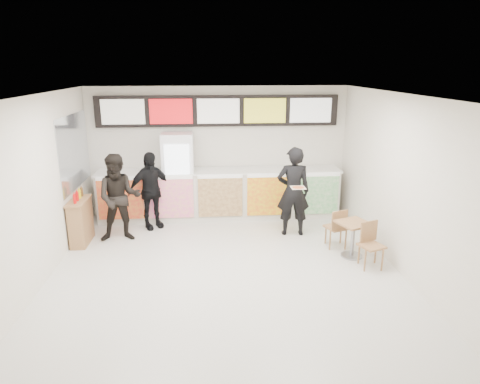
{
  "coord_description": "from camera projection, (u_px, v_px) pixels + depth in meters",
  "views": [
    {
      "loc": [
        -0.29,
        -6.43,
        3.44
      ],
      "look_at": [
        0.32,
        1.2,
        1.17
      ],
      "focal_mm": 32.0,
      "sensor_mm": 36.0,
      "label": 1
    }
  ],
  "objects": [
    {
      "name": "customer_main",
      "position": [
        293.0,
        192.0,
        8.83
      ],
      "size": [
        0.71,
        0.49,
        1.87
      ],
      "primitive_type": "imported",
      "rotation": [
        0.0,
        0.0,
        3.08
      ],
      "color": "black",
      "rests_on": "floor"
    },
    {
      "name": "ceiling",
      "position": [
        225.0,
        96.0,
        6.29
      ],
      "size": [
        7.0,
        7.0,
        0.0
      ],
      "primitive_type": "plane",
      "rotation": [
        3.14,
        0.0,
        0.0
      ],
      "color": "white",
      "rests_on": "wall_back"
    },
    {
      "name": "wall_left",
      "position": [
        29.0,
        198.0,
        6.48
      ],
      "size": [
        0.0,
        7.0,
        7.0
      ],
      "primitive_type": "plane",
      "rotation": [
        1.57,
        0.0,
        1.57
      ],
      "color": "silver",
      "rests_on": "floor"
    },
    {
      "name": "floor",
      "position": [
        227.0,
        280.0,
        7.14
      ],
      "size": [
        7.0,
        7.0,
        0.0
      ],
      "primitive_type": "plane",
      "color": "beige",
      "rests_on": "ground"
    },
    {
      "name": "condiment_ledge",
      "position": [
        81.0,
        221.0,
        8.51
      ],
      "size": [
        0.33,
        0.81,
        1.08
      ],
      "color": "#9F7348",
      "rests_on": "floor"
    },
    {
      "name": "customer_mid",
      "position": [
        150.0,
        191.0,
        9.22
      ],
      "size": [
        1.07,
        0.86,
        1.69
      ],
      "primitive_type": "imported",
      "rotation": [
        0.0,
        0.0,
        0.53
      ],
      "color": "black",
      "rests_on": "floor"
    },
    {
      "name": "wall_back",
      "position": [
        219.0,
        151.0,
        10.06
      ],
      "size": [
        6.0,
        0.0,
        6.0
      ],
      "primitive_type": "plane",
      "rotation": [
        1.57,
        0.0,
        0.0
      ],
      "color": "silver",
      "rests_on": "floor"
    },
    {
      "name": "wall_right",
      "position": [
        410.0,
        190.0,
        6.94
      ],
      "size": [
        0.0,
        7.0,
        7.0
      ],
      "primitive_type": "plane",
      "rotation": [
        1.57,
        0.0,
        -1.57
      ],
      "color": "silver",
      "rests_on": "floor"
    },
    {
      "name": "customer_left",
      "position": [
        119.0,
        198.0,
        8.53
      ],
      "size": [
        0.93,
        0.76,
        1.79
      ],
      "primitive_type": "imported",
      "rotation": [
        0.0,
        0.0,
        0.1
      ],
      "color": "black",
      "rests_on": "floor"
    },
    {
      "name": "cafe_table",
      "position": [
        353.0,
        233.0,
        7.89
      ],
      "size": [
        0.84,
        1.42,
        0.81
      ],
      "rotation": [
        0.0,
        0.0,
        0.36
      ],
      "color": "#9F7348",
      "rests_on": "floor"
    },
    {
      "name": "service_counter",
      "position": [
        220.0,
        194.0,
        9.93
      ],
      "size": [
        5.56,
        0.77,
        1.14
      ],
      "color": "silver",
      "rests_on": "floor"
    },
    {
      "name": "drinks_fridge",
      "position": [
        179.0,
        177.0,
        9.75
      ],
      "size": [
        0.7,
        0.67,
        2.0
      ],
      "color": "white",
      "rests_on": "floor"
    },
    {
      "name": "menu_board",
      "position": [
        218.0,
        111.0,
        9.71
      ],
      "size": [
        5.5,
        0.14,
        0.7
      ],
      "color": "black",
      "rests_on": "wall_back"
    },
    {
      "name": "mirror_panel",
      "position": [
        74.0,
        151.0,
        8.75
      ],
      "size": [
        0.01,
        2.0,
        1.5
      ],
      "primitive_type": "cube",
      "color": "#B2B7BF",
      "rests_on": "wall_left"
    },
    {
      "name": "pizza_slice",
      "position": [
        298.0,
        187.0,
        8.34
      ],
      "size": [
        0.36,
        0.36,
        0.02
      ],
      "color": "beige",
      "rests_on": "customer_main"
    }
  ]
}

